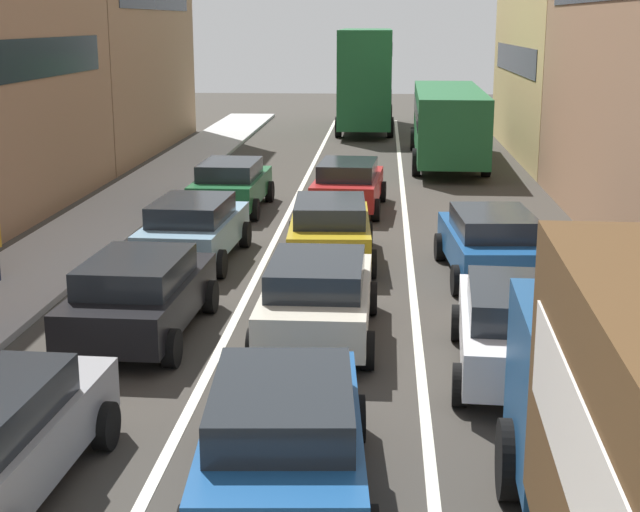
{
  "coord_description": "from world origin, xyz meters",
  "views": [
    {
      "loc": [
        1.04,
        -3.35,
        5.47
      ],
      "look_at": [
        0.0,
        12.0,
        1.6
      ],
      "focal_mm": 52.66,
      "sensor_mm": 36.0,
      "label": 1
    }
  ],
  "objects_px": {
    "sedan_left_lane_third": "(140,294)",
    "coupe_centre_lane_fourth": "(330,228)",
    "bus_far_queue_secondary": "(366,74)",
    "sedan_centre_lane_fifth": "(348,184)",
    "bus_mid_queue_primary": "(448,119)",
    "sedan_centre_lane_second": "(283,434)",
    "sedan_left_lane_fifth": "(231,184)",
    "sedan_right_lane_behind_truck": "(519,326)",
    "wagon_right_lane_far": "(491,242)",
    "sedan_left_lane_fourth": "(194,228)",
    "hatchback_centre_lane_third": "(317,296)"
  },
  "relations": [
    {
      "from": "hatchback_centre_lane_third",
      "to": "sedan_left_lane_fourth",
      "type": "relative_size",
      "value": 0.99
    },
    {
      "from": "wagon_right_lane_far",
      "to": "sedan_left_lane_fifth",
      "type": "bearing_deg",
      "value": 40.58
    },
    {
      "from": "sedan_centre_lane_second",
      "to": "sedan_left_lane_fifth",
      "type": "distance_m",
      "value": 17.39
    },
    {
      "from": "coupe_centre_lane_fourth",
      "to": "wagon_right_lane_far",
      "type": "xyz_separation_m",
      "value": [
        3.58,
        -1.11,
        0.0
      ]
    },
    {
      "from": "sedan_centre_lane_fifth",
      "to": "bus_mid_queue_primary",
      "type": "distance_m",
      "value": 10.39
    },
    {
      "from": "coupe_centre_lane_fourth",
      "to": "bus_mid_queue_primary",
      "type": "bearing_deg",
      "value": -15.72
    },
    {
      "from": "coupe_centre_lane_fourth",
      "to": "sedan_left_lane_fourth",
      "type": "relative_size",
      "value": 1.0
    },
    {
      "from": "bus_far_queue_secondary",
      "to": "sedan_centre_lane_second",
      "type": "bearing_deg",
      "value": 179.56
    },
    {
      "from": "sedan_centre_lane_second",
      "to": "sedan_centre_lane_fifth",
      "type": "height_order",
      "value": "same"
    },
    {
      "from": "wagon_right_lane_far",
      "to": "bus_far_queue_secondary",
      "type": "bearing_deg",
      "value": 2.94
    },
    {
      "from": "sedan_centre_lane_fifth",
      "to": "sedan_right_lane_behind_truck",
      "type": "height_order",
      "value": "same"
    },
    {
      "from": "sedan_centre_lane_fifth",
      "to": "bus_far_queue_secondary",
      "type": "relative_size",
      "value": 0.42
    },
    {
      "from": "hatchback_centre_lane_third",
      "to": "coupe_centre_lane_fourth",
      "type": "bearing_deg",
      "value": 1.22
    },
    {
      "from": "hatchback_centre_lane_third",
      "to": "bus_far_queue_secondary",
      "type": "relative_size",
      "value": 0.41
    },
    {
      "from": "sedan_left_lane_fifth",
      "to": "sedan_right_lane_behind_truck",
      "type": "xyz_separation_m",
      "value": [
        6.64,
        -12.83,
        0.0
      ]
    },
    {
      "from": "hatchback_centre_lane_third",
      "to": "sedan_left_lane_fourth",
      "type": "distance_m",
      "value": 6.26
    },
    {
      "from": "sedan_centre_lane_second",
      "to": "hatchback_centre_lane_third",
      "type": "distance_m",
      "value": 5.67
    },
    {
      "from": "wagon_right_lane_far",
      "to": "bus_mid_queue_primary",
      "type": "relative_size",
      "value": 0.42
    },
    {
      "from": "hatchback_centre_lane_third",
      "to": "sedan_centre_lane_fifth",
      "type": "relative_size",
      "value": 0.98
    },
    {
      "from": "sedan_left_lane_fourth",
      "to": "sedan_centre_lane_fifth",
      "type": "relative_size",
      "value": 0.99
    },
    {
      "from": "wagon_right_lane_far",
      "to": "bus_far_queue_secondary",
      "type": "distance_m",
      "value": 28.63
    },
    {
      "from": "hatchback_centre_lane_third",
      "to": "sedan_left_lane_fifth",
      "type": "height_order",
      "value": "same"
    },
    {
      "from": "sedan_left_lane_fifth",
      "to": "bus_mid_queue_primary",
      "type": "distance_m",
      "value": 12.19
    },
    {
      "from": "bus_far_queue_secondary",
      "to": "sedan_right_lane_behind_truck",
      "type": "bearing_deg",
      "value": -174.98
    },
    {
      "from": "sedan_left_lane_fourth",
      "to": "bus_far_queue_secondary",
      "type": "relative_size",
      "value": 0.42
    },
    {
      "from": "sedan_right_lane_behind_truck",
      "to": "bus_far_queue_secondary",
      "type": "xyz_separation_m",
      "value": [
        -3.13,
        34.19,
        2.03
      ]
    },
    {
      "from": "hatchback_centre_lane_third",
      "to": "sedan_right_lane_behind_truck",
      "type": "xyz_separation_m",
      "value": [
        3.29,
        -1.45,
        0.0
      ]
    },
    {
      "from": "hatchback_centre_lane_third",
      "to": "sedan_left_lane_fourth",
      "type": "bearing_deg",
      "value": 31.65
    },
    {
      "from": "sedan_left_lane_third",
      "to": "bus_mid_queue_primary",
      "type": "relative_size",
      "value": 0.41
    },
    {
      "from": "sedan_left_lane_third",
      "to": "sedan_centre_lane_second",
      "type": "bearing_deg",
      "value": -148.81
    },
    {
      "from": "hatchback_centre_lane_third",
      "to": "coupe_centre_lane_fourth",
      "type": "height_order",
      "value": "same"
    },
    {
      "from": "coupe_centre_lane_fourth",
      "to": "sedan_right_lane_behind_truck",
      "type": "distance_m",
      "value": 7.72
    },
    {
      "from": "sedan_centre_lane_second",
      "to": "sedan_left_lane_third",
      "type": "xyz_separation_m",
      "value": [
        -3.14,
        5.59,
        0.0
      ]
    },
    {
      "from": "sedan_left_lane_fifth",
      "to": "bus_far_queue_secondary",
      "type": "distance_m",
      "value": 21.74
    },
    {
      "from": "sedan_left_lane_third",
      "to": "sedan_left_lane_fifth",
      "type": "distance_m",
      "value": 11.47
    },
    {
      "from": "sedan_centre_lane_second",
      "to": "sedan_left_lane_fifth",
      "type": "bearing_deg",
      "value": 7.15
    },
    {
      "from": "coupe_centre_lane_fourth",
      "to": "sedan_left_lane_fourth",
      "type": "xyz_separation_m",
      "value": [
        -3.17,
        -0.15,
        0.0
      ]
    },
    {
      "from": "sedan_left_lane_fourth",
      "to": "sedan_right_lane_behind_truck",
      "type": "xyz_separation_m",
      "value": [
        6.55,
        -6.79,
        0.0
      ]
    },
    {
      "from": "sedan_centre_lane_fifth",
      "to": "coupe_centre_lane_fourth",
      "type": "bearing_deg",
      "value": -178.38
    },
    {
      "from": "sedan_left_lane_fourth",
      "to": "sedan_left_lane_third",
      "type": "bearing_deg",
      "value": -176.19
    },
    {
      "from": "coupe_centre_lane_fourth",
      "to": "bus_far_queue_secondary",
      "type": "bearing_deg",
      "value": -3.11
    },
    {
      "from": "sedan_centre_lane_second",
      "to": "bus_far_queue_secondary",
      "type": "height_order",
      "value": "bus_far_queue_secondary"
    },
    {
      "from": "sedan_centre_lane_fifth",
      "to": "sedan_centre_lane_second",
      "type": "bearing_deg",
      "value": -176.97
    },
    {
      "from": "sedan_left_lane_fourth",
      "to": "bus_mid_queue_primary",
      "type": "bearing_deg",
      "value": -20.81
    },
    {
      "from": "hatchback_centre_lane_third",
      "to": "sedan_right_lane_behind_truck",
      "type": "relative_size",
      "value": 0.98
    },
    {
      "from": "sedan_right_lane_behind_truck",
      "to": "sedan_left_lane_fifth",
      "type": "bearing_deg",
      "value": 31.0
    },
    {
      "from": "sedan_centre_lane_second",
      "to": "sedan_right_lane_behind_truck",
      "type": "relative_size",
      "value": 1.0
    },
    {
      "from": "sedan_left_lane_fifth",
      "to": "sedan_right_lane_behind_truck",
      "type": "bearing_deg",
      "value": -151.2
    },
    {
      "from": "sedan_left_lane_fourth",
      "to": "hatchback_centre_lane_third",
      "type": "bearing_deg",
      "value": -146.15
    },
    {
      "from": "sedan_left_lane_third",
      "to": "coupe_centre_lane_fourth",
      "type": "distance_m",
      "value": 6.35
    }
  ]
}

